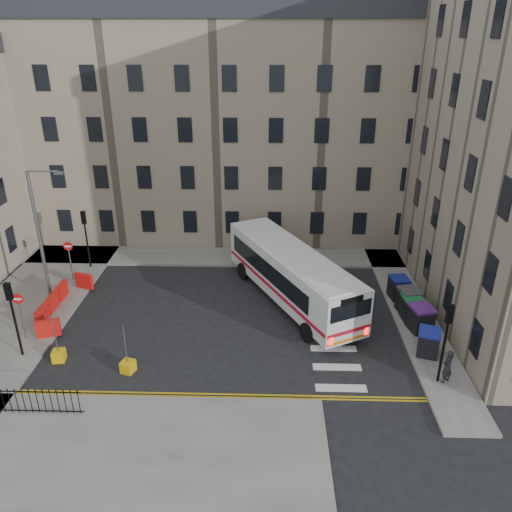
{
  "coord_description": "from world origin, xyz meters",
  "views": [
    {
      "loc": [
        0.57,
        -24.84,
        15.19
      ],
      "look_at": [
        -0.23,
        2.3,
        3.0
      ],
      "focal_mm": 35.0,
      "sensor_mm": 36.0,
      "label": 1
    }
  ],
  "objects_px": {
    "streetlamp": "(39,235)",
    "bollard_yellow": "(59,356)",
    "wheelie_bin_d": "(408,300)",
    "bollard_chevron": "(128,366)",
    "wheelie_bin_b": "(420,318)",
    "bus": "(291,273)",
    "wheelie_bin_e": "(398,288)",
    "wheelie_bin_a": "(428,342)",
    "wheelie_bin_c": "(411,308)",
    "pedestrian": "(447,366)"
  },
  "relations": [
    {
      "from": "wheelie_bin_c",
      "to": "bollard_chevron",
      "type": "height_order",
      "value": "wheelie_bin_c"
    },
    {
      "from": "bus",
      "to": "wheelie_bin_a",
      "type": "bearing_deg",
      "value": -66.74
    },
    {
      "from": "streetlamp",
      "to": "wheelie_bin_d",
      "type": "bearing_deg",
      "value": -2.82
    },
    {
      "from": "streetlamp",
      "to": "wheelie_bin_b",
      "type": "distance_m",
      "value": 22.38
    },
    {
      "from": "bus",
      "to": "bollard_yellow",
      "type": "bearing_deg",
      "value": -178.51
    },
    {
      "from": "bus",
      "to": "wheelie_bin_b",
      "type": "relative_size",
      "value": 7.78
    },
    {
      "from": "bus",
      "to": "wheelie_bin_a",
      "type": "distance_m",
      "value": 8.87
    },
    {
      "from": "bollard_chevron",
      "to": "wheelie_bin_b",
      "type": "bearing_deg",
      "value": 14.74
    },
    {
      "from": "wheelie_bin_c",
      "to": "bollard_yellow",
      "type": "relative_size",
      "value": 2.3
    },
    {
      "from": "wheelie_bin_b",
      "to": "bollard_chevron",
      "type": "distance_m",
      "value": 15.7
    },
    {
      "from": "wheelie_bin_b",
      "to": "wheelie_bin_a",
      "type": "bearing_deg",
      "value": -108.38
    },
    {
      "from": "wheelie_bin_d",
      "to": "pedestrian",
      "type": "bearing_deg",
      "value": -99.45
    },
    {
      "from": "wheelie_bin_e",
      "to": "bollard_chevron",
      "type": "distance_m",
      "value": 16.71
    },
    {
      "from": "streetlamp",
      "to": "wheelie_bin_c",
      "type": "xyz_separation_m",
      "value": [
        21.71,
        -1.85,
        -3.49
      ]
    },
    {
      "from": "streetlamp",
      "to": "bollard_chevron",
      "type": "bearing_deg",
      "value": -46.33
    },
    {
      "from": "wheelie_bin_c",
      "to": "wheelie_bin_d",
      "type": "height_order",
      "value": "wheelie_bin_d"
    },
    {
      "from": "streetlamp",
      "to": "bus",
      "type": "distance_m",
      "value": 15.09
    },
    {
      "from": "bus",
      "to": "wheelie_bin_e",
      "type": "distance_m",
      "value": 6.76
    },
    {
      "from": "streetlamp",
      "to": "wheelie_bin_a",
      "type": "distance_m",
      "value": 22.61
    },
    {
      "from": "wheelie_bin_b",
      "to": "bollard_chevron",
      "type": "bearing_deg",
      "value": -178.66
    },
    {
      "from": "wheelie_bin_a",
      "to": "wheelie_bin_d",
      "type": "distance_m",
      "value": 4.22
    },
    {
      "from": "streetlamp",
      "to": "pedestrian",
      "type": "distance_m",
      "value": 23.41
    },
    {
      "from": "wheelie_bin_b",
      "to": "wheelie_bin_c",
      "type": "distance_m",
      "value": 1.22
    },
    {
      "from": "wheelie_bin_c",
      "to": "pedestrian",
      "type": "distance_m",
      "value": 5.71
    },
    {
      "from": "wheelie_bin_e",
      "to": "bollard_yellow",
      "type": "height_order",
      "value": "wheelie_bin_e"
    },
    {
      "from": "wheelie_bin_b",
      "to": "wheelie_bin_d",
      "type": "distance_m",
      "value": 1.99
    },
    {
      "from": "wheelie_bin_d",
      "to": "wheelie_bin_c",
      "type": "bearing_deg",
      "value": -102.08
    },
    {
      "from": "bollard_chevron",
      "to": "wheelie_bin_e",
      "type": "bearing_deg",
      "value": 27.41
    },
    {
      "from": "wheelie_bin_a",
      "to": "bollard_yellow",
      "type": "height_order",
      "value": "wheelie_bin_a"
    },
    {
      "from": "bus",
      "to": "bollard_chevron",
      "type": "xyz_separation_m",
      "value": [
        -8.17,
        -7.35,
        -1.61
      ]
    },
    {
      "from": "streetlamp",
      "to": "wheelie_bin_a",
      "type": "xyz_separation_m",
      "value": [
        21.7,
        -5.29,
        -3.51
      ]
    },
    {
      "from": "wheelie_bin_d",
      "to": "pedestrian",
      "type": "distance_m",
      "value": 6.5
    },
    {
      "from": "streetlamp",
      "to": "bollard_yellow",
      "type": "height_order",
      "value": "streetlamp"
    },
    {
      "from": "streetlamp",
      "to": "wheelie_bin_b",
      "type": "xyz_separation_m",
      "value": [
        21.9,
        -3.06,
        -3.45
      ]
    },
    {
      "from": "wheelie_bin_c",
      "to": "wheelie_bin_b",
      "type": "bearing_deg",
      "value": -85.18
    },
    {
      "from": "streetlamp",
      "to": "bollard_yellow",
      "type": "bearing_deg",
      "value": -64.4
    },
    {
      "from": "streetlamp",
      "to": "bus",
      "type": "bearing_deg",
      "value": 1.15
    },
    {
      "from": "streetlamp",
      "to": "wheelie_bin_d",
      "type": "xyz_separation_m",
      "value": [
        21.73,
        -1.07,
        -3.46
      ]
    },
    {
      "from": "bollard_chevron",
      "to": "bus",
      "type": "bearing_deg",
      "value": 41.98
    },
    {
      "from": "wheelie_bin_d",
      "to": "bollard_yellow",
      "type": "relative_size",
      "value": 2.51
    },
    {
      "from": "wheelie_bin_d",
      "to": "bollard_chevron",
      "type": "bearing_deg",
      "value": -169.33
    },
    {
      "from": "wheelie_bin_a",
      "to": "wheelie_bin_e",
      "type": "height_order",
      "value": "wheelie_bin_e"
    },
    {
      "from": "wheelie_bin_e",
      "to": "bollard_chevron",
      "type": "bearing_deg",
      "value": -160.66
    },
    {
      "from": "bus",
      "to": "pedestrian",
      "type": "height_order",
      "value": "bus"
    },
    {
      "from": "bus",
      "to": "wheelie_bin_b",
      "type": "bearing_deg",
      "value": -52.98
    },
    {
      "from": "wheelie_bin_a",
      "to": "bollard_chevron",
      "type": "bearing_deg",
      "value": -155.17
    },
    {
      "from": "wheelie_bin_c",
      "to": "wheelie_bin_e",
      "type": "xyz_separation_m",
      "value": [
        -0.16,
        2.5,
        -0.02
      ]
    },
    {
      "from": "wheelie_bin_c",
      "to": "bollard_chevron",
      "type": "bearing_deg",
      "value": -164.74
    },
    {
      "from": "bus",
      "to": "bollard_chevron",
      "type": "bearing_deg",
      "value": -165.41
    },
    {
      "from": "wheelie_bin_b",
      "to": "wheelie_bin_d",
      "type": "relative_size",
      "value": 1.03
    }
  ]
}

